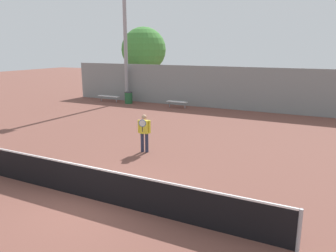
% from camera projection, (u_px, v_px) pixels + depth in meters
% --- Properties ---
extents(ground_plane, '(100.00, 100.00, 0.00)m').
position_uv_depth(ground_plane, '(96.00, 200.00, 9.68)').
color(ground_plane, brown).
extents(tennis_net, '(11.29, 0.09, 1.03)m').
position_uv_depth(tennis_net, '(95.00, 184.00, 9.56)').
color(tennis_net, '#99999E').
rests_on(tennis_net, ground_plane).
extents(tennis_player, '(0.55, 0.47, 1.65)m').
position_uv_depth(tennis_player, '(144.00, 131.00, 13.93)').
color(tennis_player, '#282D47').
rests_on(tennis_player, ground_plane).
extents(bench_courtside_near, '(1.94, 0.40, 0.48)m').
position_uv_depth(bench_courtside_near, '(109.00, 96.00, 27.21)').
color(bench_courtside_near, white).
rests_on(bench_courtside_near, ground_plane).
extents(bench_courtside_far, '(1.61, 0.40, 0.48)m').
position_uv_depth(bench_courtside_far, '(177.00, 102.00, 24.46)').
color(bench_courtside_far, white).
rests_on(bench_courtside_far, ground_plane).
extents(light_pole_far_right, '(0.90, 0.60, 12.14)m').
position_uv_depth(light_pole_far_right, '(125.00, 18.00, 25.80)').
color(light_pole_far_right, '#939399').
rests_on(light_pole_far_right, ground_plane).
extents(trash_bin, '(0.65, 0.65, 0.92)m').
position_uv_depth(trash_bin, '(129.00, 98.00, 26.35)').
color(trash_bin, '#235B33').
rests_on(trash_bin, ground_plane).
extents(back_fence, '(28.84, 0.06, 3.08)m').
position_uv_depth(back_fence, '(239.00, 89.00, 23.33)').
color(back_fence, gray).
rests_on(back_fence, ground_plane).
extents(tree_green_broad, '(4.18, 4.18, 6.30)m').
position_uv_depth(tree_green_broad, '(144.00, 50.00, 30.84)').
color(tree_green_broad, brown).
rests_on(tree_green_broad, ground_plane).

